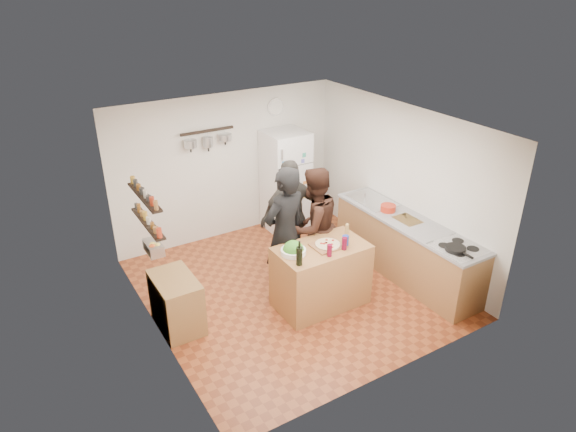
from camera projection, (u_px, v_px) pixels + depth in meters
room_shell at (278, 202)px, 7.37m from camera, size 4.20×4.20×4.20m
prep_island at (321, 276)px, 7.08m from camera, size 1.25×0.72×0.91m
pizza_board at (328, 246)px, 6.90m from camera, size 0.42×0.34×0.02m
pizza at (328, 244)px, 6.89m from camera, size 0.34×0.34×0.02m
salad_bowl at (293, 251)px, 6.71m from camera, size 0.33×0.33×0.07m
wine_bottle at (299, 256)px, 6.43m from camera, size 0.08×0.08×0.25m
wine_glass_near at (329, 250)px, 6.64m from camera, size 0.07×0.07×0.17m
wine_glass_far at (344, 244)px, 6.79m from camera, size 0.07×0.07×0.17m
pepper_mill at (347, 232)px, 7.09m from camera, size 0.05×0.05×0.17m
salt_canister at (345, 241)px, 6.90m from camera, size 0.09×0.09×0.14m
person_left at (285, 234)px, 7.08m from camera, size 0.80×0.61×1.96m
person_center at (313, 227)px, 7.44m from camera, size 0.96×0.80×1.81m
person_back at (291, 216)px, 7.80m from camera, size 1.04×0.44×1.78m
counter_run at (406, 248)px, 7.79m from camera, size 0.63×2.63×0.90m
stove_top at (458, 248)px, 6.86m from camera, size 0.60×0.62×0.02m
skillet at (455, 249)px, 6.77m from camera, size 0.27×0.27×0.05m
sink at (372, 200)px, 8.24m from camera, size 0.50×0.80×0.03m
cutting_board at (407, 220)px, 7.61m from camera, size 0.30×0.40×0.02m
red_bowl at (388, 208)px, 7.86m from camera, size 0.23×0.23×0.10m
fridge at (286, 181)px, 9.01m from camera, size 0.70×0.68×1.80m
wall_clock at (275, 107)px, 8.72m from camera, size 0.30×0.03×0.30m
spice_shelf_lower at (148, 223)px, 6.22m from camera, size 0.12×1.00×0.02m
spice_shelf_upper at (144, 197)px, 6.06m from camera, size 0.12×1.00×0.02m
produce_basket at (154, 248)px, 6.38m from camera, size 0.18×0.35×0.14m
side_table at (177, 302)px, 6.67m from camera, size 0.50×0.80×0.73m
pot_rack at (207, 131)px, 8.14m from camera, size 0.90×0.04×0.04m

